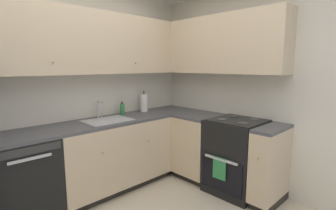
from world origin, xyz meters
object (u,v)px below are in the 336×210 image
paper_towel_roll (144,103)px  soap_bottle (122,109)px  dishwasher (23,181)px  oven_range (236,155)px

paper_towel_roll → soap_bottle: bearing=176.9°
dishwasher → oven_range: (2.10, -1.14, 0.02)m
oven_range → dishwasher: bearing=151.5°
soap_bottle → oven_range: bearing=-59.3°
soap_bottle → paper_towel_roll: (0.37, -0.02, 0.05)m
dishwasher → soap_bottle: bearing=7.8°
dishwasher → soap_bottle: soap_bottle is taller
dishwasher → oven_range: size_ratio=0.82×
oven_range → soap_bottle: size_ratio=5.99×
dishwasher → oven_range: bearing=-28.5°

